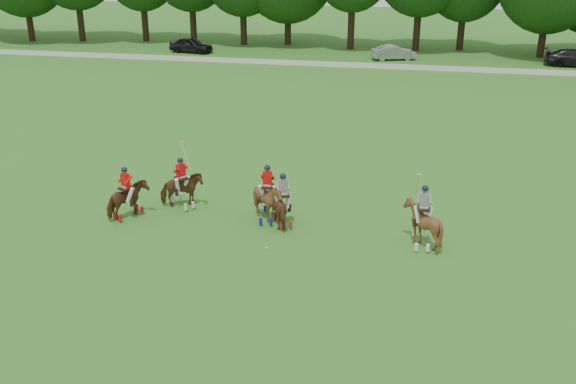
% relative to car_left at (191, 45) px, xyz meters
% --- Properties ---
extents(ground, '(180.00, 180.00, 0.00)m').
position_rel_car_left_xyz_m(ground, '(15.48, -42.50, -0.75)').
color(ground, '#357220').
rests_on(ground, ground).
extents(boundary_rail, '(120.00, 0.10, 0.44)m').
position_rel_car_left_xyz_m(boundary_rail, '(15.48, -4.50, -0.53)').
color(boundary_rail, white).
rests_on(boundary_rail, ground).
extents(car_left, '(4.63, 2.46, 1.50)m').
position_rel_car_left_xyz_m(car_left, '(0.00, 0.00, 0.00)').
color(car_left, black).
rests_on(car_left, ground).
extents(car_mid, '(4.38, 2.65, 1.36)m').
position_rel_car_left_xyz_m(car_mid, '(20.16, 0.00, -0.07)').
color(car_mid, '#959499').
rests_on(car_mid, ground).
extents(car_right, '(5.36, 2.44, 1.52)m').
position_rel_car_left_xyz_m(car_right, '(36.35, 0.00, 0.01)').
color(car_right, black).
rests_on(car_right, ground).
extents(polo_red_a, '(1.60, 2.00, 2.26)m').
position_rel_car_left_xyz_m(polo_red_a, '(11.00, -39.04, 0.06)').
color(polo_red_a, '#4F2615').
rests_on(polo_red_a, ground).
extents(polo_red_b, '(2.00, 2.02, 2.80)m').
position_rel_car_left_xyz_m(polo_red_b, '(12.84, -37.49, 0.05)').
color(polo_red_b, '#4F2615').
rests_on(polo_red_b, ground).
extents(polo_red_c, '(1.54, 1.70, 2.44)m').
position_rel_car_left_xyz_m(polo_red_c, '(16.82, -38.13, 0.14)').
color(polo_red_c, '#4F2615').
rests_on(polo_red_c, ground).
extents(polo_stripe_a, '(1.52, 1.98, 2.24)m').
position_rel_car_left_xyz_m(polo_stripe_a, '(17.53, -38.44, 0.05)').
color(polo_stripe_a, '#4F2615').
rests_on(polo_stripe_a, ground).
extents(polo_stripe_b, '(1.56, 1.73, 3.00)m').
position_rel_car_left_xyz_m(polo_stripe_b, '(23.11, -39.23, 0.16)').
color(polo_stripe_b, '#4F2615').
rests_on(polo_stripe_b, ground).
extents(polo_ball, '(0.09, 0.09, 0.09)m').
position_rel_car_left_xyz_m(polo_ball, '(17.38, -40.76, -0.71)').
color(polo_ball, white).
rests_on(polo_ball, ground).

